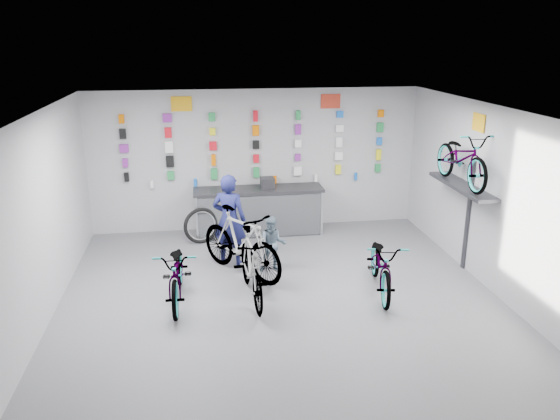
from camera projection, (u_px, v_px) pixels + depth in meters
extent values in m
plane|color=#535459|center=(285.00, 313.00, 8.34)|extent=(8.00, 8.00, 0.00)
plane|color=white|center=(286.00, 116.00, 7.43)|extent=(8.00, 8.00, 0.00)
plane|color=#B6B6B8|center=(256.00, 160.00, 11.65)|extent=(7.00, 0.00, 7.00)
plane|color=#B6B6B8|center=(369.00, 389.00, 4.12)|extent=(7.00, 0.00, 7.00)
plane|color=#B6B6B8|center=(31.00, 232.00, 7.39)|extent=(0.00, 8.00, 8.00)
plane|color=#B6B6B8|center=(510.00, 209.00, 8.38)|extent=(0.00, 8.00, 8.00)
cube|color=black|center=(259.00, 213.00, 11.55)|extent=(2.60, 0.60, 0.90)
cube|color=silver|center=(260.00, 216.00, 11.26)|extent=(2.60, 0.02, 0.90)
cube|color=silver|center=(197.00, 219.00, 11.07)|extent=(0.04, 0.04, 0.96)
cube|color=silver|center=(322.00, 213.00, 11.44)|extent=(0.04, 0.04, 0.96)
cube|color=black|center=(258.00, 190.00, 11.39)|extent=(2.70, 0.66, 0.06)
cube|color=black|center=(127.00, 177.00, 11.28)|extent=(0.09, 0.06, 0.19)
cube|color=#248E45|center=(171.00, 175.00, 11.41)|extent=(0.14, 0.06, 0.18)
cube|color=#248E45|center=(214.00, 174.00, 11.53)|extent=(0.14, 0.06, 0.23)
cube|color=#248E45|center=(256.00, 172.00, 11.66)|extent=(0.12, 0.06, 0.22)
cube|color=white|center=(298.00, 171.00, 11.79)|extent=(0.17, 0.06, 0.19)
cube|color=yellow|center=(338.00, 169.00, 11.92)|extent=(0.11, 0.06, 0.21)
cube|color=#248E45|center=(378.00, 168.00, 12.04)|extent=(0.12, 0.06, 0.18)
cube|color=purple|center=(125.00, 163.00, 11.19)|extent=(0.11, 0.06, 0.18)
cube|color=black|center=(170.00, 161.00, 11.31)|extent=(0.16, 0.06, 0.23)
cube|color=orange|center=(213.00, 160.00, 11.44)|extent=(0.09, 0.06, 0.23)
cube|color=red|center=(256.00, 159.00, 11.57)|extent=(0.12, 0.06, 0.18)
cube|color=purple|center=(298.00, 157.00, 11.70)|extent=(0.11, 0.06, 0.14)
cube|color=white|center=(339.00, 156.00, 11.82)|extent=(0.17, 0.06, 0.18)
cube|color=yellow|center=(379.00, 155.00, 11.95)|extent=(0.10, 0.06, 0.23)
cube|color=purple|center=(124.00, 148.00, 11.10)|extent=(0.18, 0.06, 0.17)
cube|color=white|center=(169.00, 147.00, 11.22)|extent=(0.16, 0.06, 0.24)
cube|color=red|center=(213.00, 146.00, 11.35)|extent=(0.15, 0.06, 0.18)
cube|color=black|center=(256.00, 145.00, 11.48)|extent=(0.13, 0.06, 0.18)
cube|color=white|center=(298.00, 143.00, 11.60)|extent=(0.14, 0.06, 0.16)
cube|color=white|center=(339.00, 142.00, 11.73)|extent=(0.13, 0.06, 0.21)
cube|color=blue|center=(379.00, 141.00, 11.86)|extent=(0.11, 0.06, 0.16)
cube|color=black|center=(123.00, 134.00, 11.00)|extent=(0.13, 0.06, 0.20)
cube|color=red|center=(168.00, 133.00, 11.13)|extent=(0.14, 0.06, 0.21)
cube|color=yellow|center=(212.00, 132.00, 11.26)|extent=(0.12, 0.06, 0.15)
cube|color=orange|center=(256.00, 130.00, 11.39)|extent=(0.13, 0.06, 0.22)
cube|color=purple|center=(298.00, 129.00, 11.51)|extent=(0.12, 0.06, 0.22)
cube|color=white|center=(340.00, 128.00, 11.64)|extent=(0.17, 0.06, 0.15)
cube|color=#248E45|center=(380.00, 127.00, 11.77)|extent=(0.14, 0.06, 0.20)
cube|color=orange|center=(121.00, 119.00, 10.91)|extent=(0.10, 0.06, 0.18)
cube|color=purple|center=(167.00, 118.00, 11.04)|extent=(0.18, 0.06, 0.17)
cube|color=#248E45|center=(212.00, 117.00, 11.17)|extent=(0.13, 0.06, 0.17)
cube|color=red|center=(256.00, 116.00, 11.29)|extent=(0.09, 0.06, 0.23)
cube|color=#248E45|center=(298.00, 115.00, 11.42)|extent=(0.09, 0.06, 0.19)
cube|color=blue|center=(340.00, 114.00, 11.55)|extent=(0.14, 0.06, 0.14)
cube|color=orange|center=(381.00, 113.00, 11.68)|extent=(0.12, 0.06, 0.15)
cylinder|color=white|center=(152.00, 184.00, 11.38)|extent=(0.07, 0.07, 0.16)
cylinder|color=blue|center=(195.00, 183.00, 11.51)|extent=(0.07, 0.07, 0.16)
cylinder|color=orange|center=(275.00, 180.00, 11.75)|extent=(0.07, 0.07, 0.16)
cylinder|color=white|center=(316.00, 178.00, 11.88)|extent=(0.07, 0.07, 0.16)
cylinder|color=blue|center=(356.00, 176.00, 12.01)|extent=(0.07, 0.07, 0.16)
cube|color=#333338|center=(462.00, 186.00, 9.47)|extent=(0.38, 1.90, 0.06)
cube|color=#333338|center=(468.00, 216.00, 9.66)|extent=(0.04, 0.10, 2.00)
cube|color=#F3AC14|center=(181.00, 104.00, 11.05)|extent=(0.42, 0.02, 0.30)
cube|color=red|center=(331.00, 101.00, 11.48)|extent=(0.42, 0.02, 0.30)
cube|color=#F3AC14|center=(479.00, 123.00, 9.15)|extent=(0.02, 0.40, 0.30)
imported|color=gray|center=(178.00, 273.00, 8.59)|extent=(0.68, 1.84, 0.96)
imported|color=gray|center=(251.00, 266.00, 8.64)|extent=(0.65, 1.89, 1.12)
imported|color=gray|center=(382.00, 264.00, 8.91)|extent=(0.94, 1.90, 0.96)
imported|color=gray|center=(241.00, 242.00, 9.50)|extent=(1.66, 1.95, 1.21)
imported|color=gray|center=(462.00, 158.00, 9.30)|extent=(0.63, 1.80, 0.95)
imported|color=#171A4D|center=(229.00, 220.00, 9.89)|extent=(0.73, 0.61, 1.70)
imported|color=slate|center=(273.00, 244.00, 9.67)|extent=(0.54, 0.44, 1.02)
torus|color=black|center=(201.00, 226.00, 11.04)|extent=(0.75, 0.35, 0.74)
torus|color=silver|center=(201.00, 226.00, 11.04)|extent=(0.60, 0.26, 0.60)
cube|color=black|center=(267.00, 183.00, 11.37)|extent=(0.28, 0.30, 0.22)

